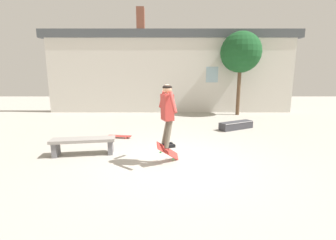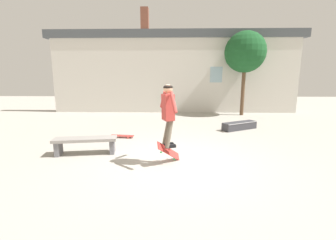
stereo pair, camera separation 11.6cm
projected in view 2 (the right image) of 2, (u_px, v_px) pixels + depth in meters
The scene contains 8 objects.
ground_plane at pixel (175, 162), 5.62m from camera, with size 40.00×40.00×0.00m, color #A39E93.
building_backdrop at pixel (174, 70), 13.33m from camera, with size 15.24×0.52×5.99m.
tree_right at pixel (245, 52), 12.06m from camera, with size 2.19×2.19×4.53m.
park_bench at pixel (85, 142), 6.13m from camera, with size 1.71×0.70×0.46m.
skate_ledge at pixel (239, 126), 9.11m from camera, with size 1.55×1.12×0.31m.
skater at pixel (168, 110), 5.24m from camera, with size 0.45×1.06×1.49m.
skateboard_flipping at pixel (169, 151), 5.49m from camera, with size 0.54×0.69×0.62m.
skateboard_resting at pixel (122, 136), 7.87m from camera, with size 0.84×0.29×0.08m.
Camera 2 is at (-0.04, -5.33, 2.07)m, focal length 24.00 mm.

